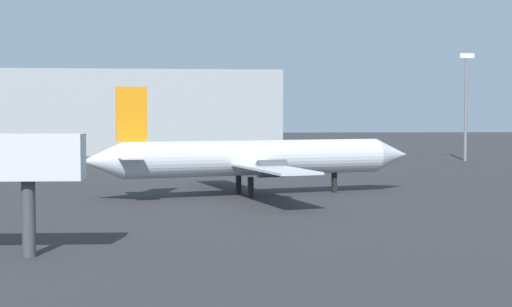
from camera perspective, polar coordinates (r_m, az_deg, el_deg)
airplane_distant at (r=65.10m, az=-0.10°, el=-0.36°), size 31.55×26.29×9.85m
light_mast_right at (r=121.11m, az=16.52°, el=4.17°), size 2.40×0.50×17.56m
terminal_building at (r=143.19m, az=-12.51°, el=3.21°), size 70.26×22.00×15.97m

